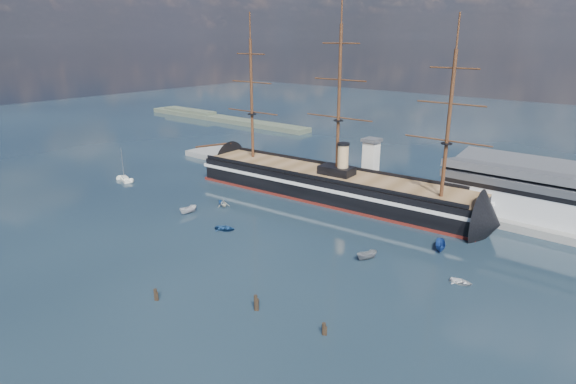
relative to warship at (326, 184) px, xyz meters
The scene contains 17 objects.
ground 20.89m from the warship, 77.31° to the right, with size 600.00×600.00×0.00m, color black.
quay 21.97m from the warship, 47.81° to the left, with size 180.00×18.00×2.00m, color slate.
warehouse 65.74m from the warship, 17.74° to the left, with size 63.00×21.00×11.60m.
quay_tower 16.06m from the warship, 60.01° to the left, with size 5.00×5.00×15.00m.
shoreline 154.22m from the warship, 150.90° to the left, with size 120.00×10.00×4.00m.
warship is the anchor object (origin of this frame).
sailboat 68.77m from the warship, 154.63° to the right, with size 7.40×4.15×11.37m.
motorboat_a 41.75m from the warship, 119.89° to the right, with size 6.33×2.32×2.53m, color silver.
motorboat_b 38.26m from the warship, 96.31° to the right, with size 3.28×1.31×1.53m, color navy.
motorboat_c 43.98m from the warship, 42.81° to the right, with size 6.08×2.23×2.43m, color slate.
motorboat_d 31.49m from the warship, 123.69° to the right, with size 6.15×2.67×2.26m, color beige.
motorboat_e 58.75m from the warship, 27.57° to the right, with size 2.68×1.07×1.25m, color white.
motorboat_f 45.24m from the warship, 19.27° to the right, with size 6.83×2.50×2.73m, color navy.
motorboat_g 32.01m from the warship, 126.71° to the right, with size 3.62×1.33×1.45m, color navy.
piling_near_mid 70.19m from the warship, 81.22° to the right, with size 0.64×0.64×2.96m, color black.
piling_near_right 66.00m from the warship, 65.48° to the right, with size 0.64×0.64×3.68m, color black.
piling_far_right 71.34m from the warship, 54.87° to the right, with size 0.64×0.64×2.85m, color black.
Camera 1 is at (75.20, -54.13, 46.55)m, focal length 30.00 mm.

